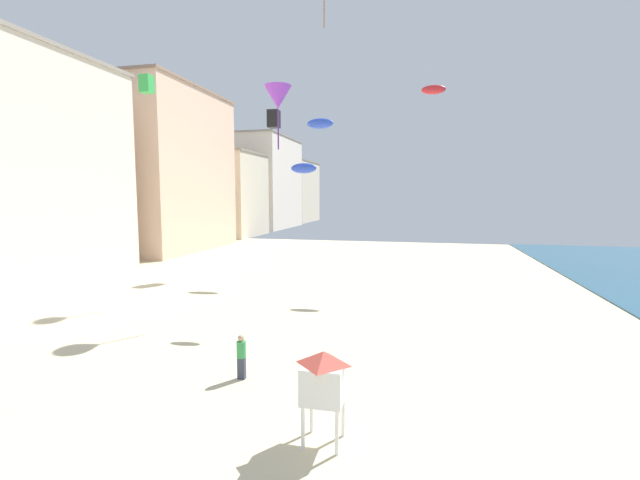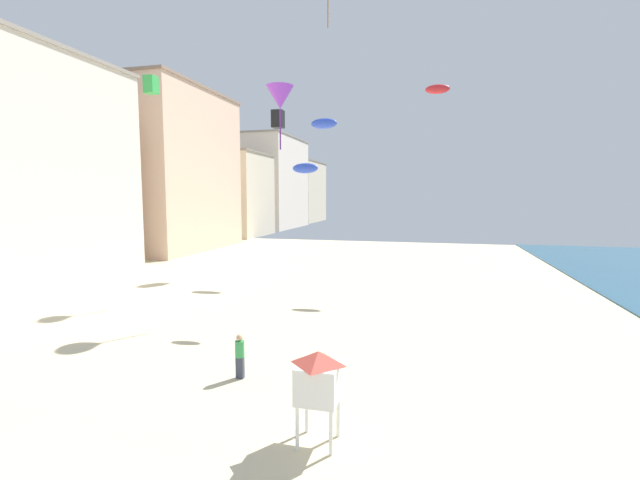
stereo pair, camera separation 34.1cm
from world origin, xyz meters
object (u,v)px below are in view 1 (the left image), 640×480
at_px(lifeguard_stand, 324,377).
at_px(kite_blue_parafoil, 320,124).
at_px(kite_green_box, 147,84).
at_px(kite_blue_parafoil_2, 304,168).
at_px(kite_flyer, 241,354).
at_px(kite_purple_delta, 278,97).
at_px(kite_black_box, 274,119).
at_px(kite_red_parafoil, 434,90).

height_order(lifeguard_stand, kite_blue_parafoil, kite_blue_parafoil).
xyz_separation_m(lifeguard_stand, kite_green_box, (-16.21, 16.44, 12.41)).
bearing_deg(kite_blue_parafoil_2, kite_flyer, -90.11).
height_order(kite_blue_parafoil, kite_purple_delta, kite_blue_parafoil).
distance_m(lifeguard_stand, kite_purple_delta, 17.90).
bearing_deg(kite_blue_parafoil, kite_black_box, 158.52).
distance_m(kite_blue_parafoil_2, kite_green_box, 14.59).
bearing_deg(lifeguard_stand, kite_blue_parafoil_2, 126.59).
xyz_separation_m(kite_purple_delta, kite_blue_parafoil_2, (1.93, -1.54, -4.11)).
distance_m(kite_purple_delta, kite_black_box, 13.74).
distance_m(kite_flyer, kite_blue_parafoil, 24.16).
height_order(lifeguard_stand, kite_red_parafoil, kite_red_parafoil).
xyz_separation_m(kite_blue_parafoil_2, kite_green_box, (-12.42, 4.54, 6.16)).
bearing_deg(kite_red_parafoil, kite_blue_parafoil_2, -121.58).
relative_size(kite_red_parafoil, kite_blue_parafoil, 0.80).
height_order(kite_red_parafoil, kite_purple_delta, kite_red_parafoil).
relative_size(lifeguard_stand, kite_red_parafoil, 1.46).
bearing_deg(kite_black_box, kite_blue_parafoil_2, -65.15).
bearing_deg(kite_red_parafoil, kite_flyer, -109.19).
relative_size(kite_blue_parafoil, kite_green_box, 1.82).
bearing_deg(kite_blue_parafoil_2, kite_blue_parafoil, 99.27).
bearing_deg(kite_flyer, kite_red_parafoil, 72.52).
height_order(kite_black_box, kite_blue_parafoil_2, kite_black_box).
bearing_deg(kite_green_box, kite_purple_delta, -16.00).
height_order(kite_red_parafoil, kite_blue_parafoil, kite_red_parafoil).
distance_m(kite_flyer, kite_purple_delta, 15.25).
xyz_separation_m(kite_flyer, kite_purple_delta, (-1.92, 10.08, 11.28)).
relative_size(kite_purple_delta, kite_blue_parafoil_2, 2.54).
bearing_deg(kite_black_box, kite_purple_delta, -69.78).
bearing_deg(kite_flyer, kite_green_box, 135.17).
distance_m(kite_red_parafoil, kite_purple_delta, 13.14).
bearing_deg(kite_blue_parafoil_2, kite_red_parafoil, 58.42).
height_order(kite_blue_parafoil_2, kite_green_box, kite_green_box).
bearing_deg(kite_red_parafoil, kite_black_box, 166.28).
distance_m(kite_red_parafoil, kite_black_box, 13.92).
height_order(kite_purple_delta, kite_black_box, kite_black_box).
distance_m(kite_blue_parafoil, kite_black_box, 5.03).
xyz_separation_m(lifeguard_stand, kite_blue_parafoil_2, (-3.79, 11.89, 6.24)).
distance_m(kite_purple_delta, kite_blue_parafoil_2, 4.80).
relative_size(kite_red_parafoil, kite_green_box, 1.46).
height_order(kite_flyer, kite_blue_parafoil, kite_blue_parafoil).
bearing_deg(kite_purple_delta, kite_flyer, -79.24).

